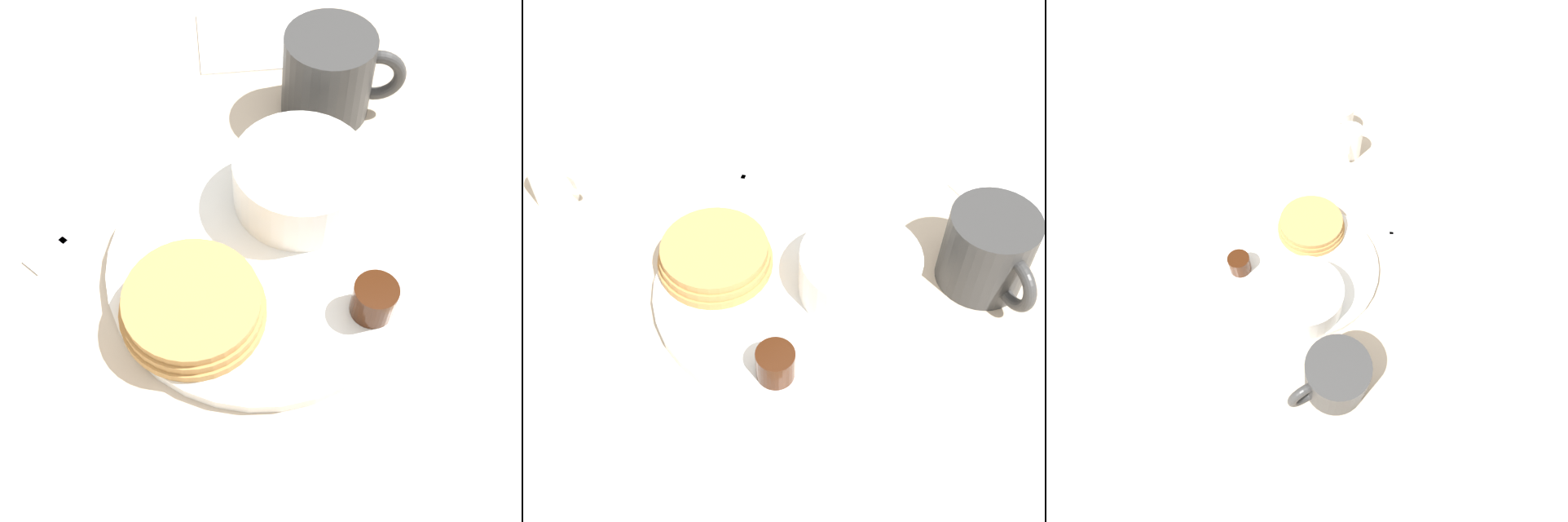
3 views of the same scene
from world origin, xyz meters
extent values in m
plane|color=#C6B299|center=(0.00, 0.00, 0.00)|extent=(4.00, 4.00, 0.00)
cylinder|color=white|center=(0.00, 0.00, 0.01)|extent=(0.25, 0.25, 0.01)
cylinder|color=#B78447|center=(-0.06, -0.04, 0.02)|extent=(0.11, 0.11, 0.01)
cylinder|color=#B78447|center=(-0.06, -0.04, 0.03)|extent=(0.11, 0.11, 0.01)
cylinder|color=#B78447|center=(-0.06, -0.04, 0.03)|extent=(0.11, 0.11, 0.01)
cylinder|color=white|center=(0.04, 0.06, 0.04)|extent=(0.11, 0.11, 0.05)
cylinder|color=white|center=(0.04, 0.06, 0.06)|extent=(0.09, 0.09, 0.01)
cylinder|color=#38190A|center=(0.08, -0.06, 0.03)|extent=(0.03, 0.03, 0.03)
cylinder|color=white|center=(0.07, 0.07, 0.02)|extent=(0.04, 0.04, 0.02)
sphere|color=white|center=(0.07, 0.07, 0.04)|extent=(0.02, 0.02, 0.02)
cylinder|color=#333333|center=(0.09, 0.18, 0.04)|extent=(0.09, 0.09, 0.08)
torus|color=#333333|center=(0.13, 0.17, 0.04)|extent=(0.06, 0.02, 0.06)
cylinder|color=white|center=(-0.24, -0.14, 0.03)|extent=(0.05, 0.05, 0.06)
torus|color=white|center=(-0.22, -0.13, 0.03)|extent=(0.03, 0.02, 0.03)
cone|color=white|center=(-0.26, -0.16, 0.05)|extent=(0.02, 0.02, 0.01)
cylinder|color=white|center=(-0.27, -0.20, 0.03)|extent=(0.05, 0.05, 0.06)
torus|color=white|center=(-0.29, -0.23, 0.03)|extent=(0.03, 0.03, 0.03)
cone|color=white|center=(-0.26, -0.18, 0.06)|extent=(0.02, 0.02, 0.01)
cube|color=silver|center=(-0.13, 0.08, 0.00)|extent=(0.09, 0.08, 0.00)
cube|color=silver|center=(-0.18, 0.04, 0.00)|extent=(0.04, 0.04, 0.00)
cube|color=white|center=(0.04, 0.29, 0.00)|extent=(0.13, 0.10, 0.00)
camera|label=1|loc=(-0.04, -0.29, 0.46)|focal=45.00mm
camera|label=2|loc=(0.33, -0.21, 0.52)|focal=45.00mm
camera|label=3|loc=(0.22, 0.27, 0.58)|focal=28.00mm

